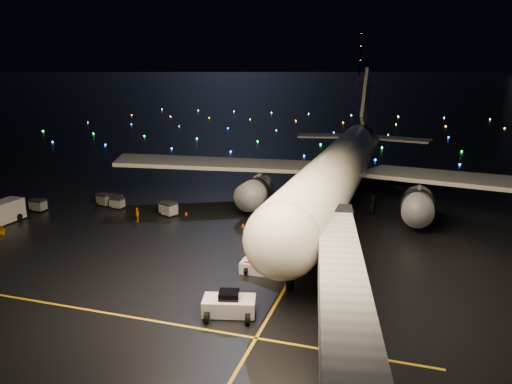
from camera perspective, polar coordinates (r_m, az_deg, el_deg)
ground at (r=342.19m, az=14.01°, el=10.95°), size 2000.00×2000.00×0.00m
lane_centre at (r=60.03m, az=7.18°, el=-4.42°), size 0.25×80.00×0.02m
lane_cross at (r=45.28m, az=-21.48°, el=-11.94°), size 60.00×0.25×0.02m
airliner at (r=68.89m, az=9.91°, el=5.85°), size 65.91×62.70×18.44m
pushback_tug at (r=40.55m, az=-3.09°, el=-12.54°), size 4.55×3.10×1.98m
belt_loader at (r=47.49m, az=1.18°, el=-7.34°), size 7.17×2.20×3.45m
service_truck at (r=69.45m, az=-27.20°, el=-2.14°), size 2.70×7.60×2.76m
crew_b at (r=63.28m, az=-26.96°, el=-4.17°), size 1.01×0.95×1.65m
crew_c at (r=64.47m, az=-13.42°, el=-2.52°), size 0.82×1.16×1.83m
safety_cone_0 at (r=60.79m, az=-1.47°, el=-3.80°), size 0.49×0.49×0.53m
safety_cone_1 at (r=66.73m, az=1.85°, el=-2.13°), size 0.57×0.57×0.51m
safety_cone_2 at (r=66.22m, az=-7.99°, el=-2.42°), size 0.43×0.43×0.46m
safety_cone_3 at (r=85.76m, az=-7.37°, el=1.55°), size 0.56×0.56×0.50m
radio_mast at (r=785.31m, az=11.86°, el=15.25°), size 1.80×1.80×64.00m
taxiway_lights at (r=149.79m, az=9.00°, el=7.05°), size 164.00×92.00×0.36m
baggage_cart_0 at (r=66.20m, az=-9.99°, el=-1.89°), size 2.58×2.23×1.84m
baggage_cart_1 at (r=71.05m, az=-15.59°, el=-1.21°), size 1.85×1.34×1.51m
baggage_cart_2 at (r=72.20m, az=-15.76°, el=-0.93°), size 2.22×1.88×1.60m
baggage_cart_3 at (r=72.95m, az=-16.93°, el=-0.82°), size 2.33×1.94×1.70m
baggage_cart_4 at (r=73.34m, az=-23.63°, el=-1.37°), size 1.96×1.40×1.64m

